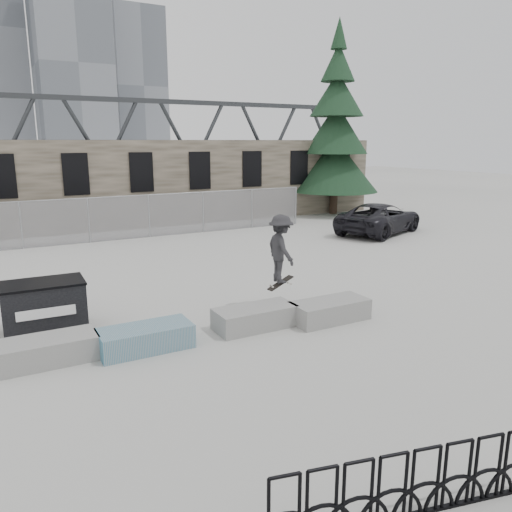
{
  "coord_description": "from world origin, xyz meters",
  "views": [
    {
      "loc": [
        -4.03,
        -10.35,
        4.45
      ],
      "look_at": [
        2.53,
        1.61,
        1.3
      ],
      "focal_mm": 35.0,
      "sensor_mm": 36.0,
      "label": 1
    }
  ],
  "objects": [
    {
      "name": "skateboarder",
      "position": [
        2.73,
        0.61,
        1.67
      ],
      "size": [
        0.78,
        1.23,
        2.0
      ],
      "rotation": [
        0.0,
        0.0,
        1.48
      ],
      "color": "#28272A",
      "rests_on": "ground"
    },
    {
      "name": "suv",
      "position": [
        13.02,
        8.06,
        0.74
      ],
      "size": [
        5.88,
        4.24,
        1.49
      ],
      "primitive_type": "imported",
      "rotation": [
        0.0,
        0.0,
        1.94
      ],
      "color": "black",
      "rests_on": "ground"
    },
    {
      "name": "planter_center_right",
      "position": [
        1.48,
        -0.27,
        0.28
      ],
      "size": [
        2.0,
        0.9,
        0.52
      ],
      "color": "gray",
      "rests_on": "ground"
    },
    {
      "name": "truss_bridge",
      "position": [
        10.0,
        55.0,
        4.13
      ],
      "size": [
        70.0,
        3.0,
        9.8
      ],
      "color": "#2D3033",
      "rests_on": "ground"
    },
    {
      "name": "chainlink_fence",
      "position": [
        -0.0,
        12.5,
        1.04
      ],
      "size": [
        22.06,
        0.06,
        2.02
      ],
      "color": "gray",
      "rests_on": "ground"
    },
    {
      "name": "bike_rack",
      "position": [
        0.06,
        -6.69,
        0.44
      ],
      "size": [
        3.95,
        0.93,
        0.9
      ],
      "rotation": [
        0.0,
        0.0,
        -0.22
      ],
      "color": "black",
      "rests_on": "ground"
    },
    {
      "name": "spruce_tree",
      "position": [
        15.22,
        14.65,
        4.6
      ],
      "size": [
        5.33,
        5.33,
        11.5
      ],
      "color": "#38281E",
      "rests_on": "ground"
    },
    {
      "name": "planter_offset",
      "position": [
        3.38,
        -0.73,
        0.28
      ],
      "size": [
        2.0,
        0.9,
        0.52
      ],
      "color": "gray",
      "rests_on": "ground"
    },
    {
      "name": "stone_wall",
      "position": [
        0.0,
        16.24,
        2.26
      ],
      "size": [
        36.0,
        2.58,
        4.5
      ],
      "color": "brown",
      "rests_on": "ground"
    },
    {
      "name": "dumpster",
      "position": [
        -3.03,
        1.93,
        0.62
      ],
      "size": [
        1.9,
        1.19,
        1.23
      ],
      "rotation": [
        0.0,
        0.0,
        -0.03
      ],
      "color": "black",
      "rests_on": "ground"
    },
    {
      "name": "planter_center_left",
      "position": [
        -1.25,
        -0.26,
        0.28
      ],
      "size": [
        2.0,
        0.9,
        0.52
      ],
      "color": "#2C6885",
      "rests_on": "ground"
    },
    {
      "name": "planter_far_left",
      "position": [
        -3.21,
        0.06,
        0.28
      ],
      "size": [
        2.0,
        0.9,
        0.52
      ],
      "color": "gray",
      "rests_on": "ground"
    },
    {
      "name": "ground",
      "position": [
        0.0,
        0.0,
        0.0
      ],
      "size": [
        120.0,
        120.0,
        0.0
      ],
      "primitive_type": "plane",
      "color": "#B9B9B4",
      "rests_on": "ground"
    }
  ]
}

